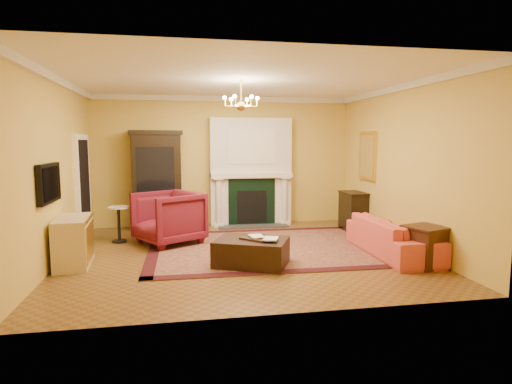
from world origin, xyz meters
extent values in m
cube|color=brown|center=(0.00, 0.00, -0.01)|extent=(6.00, 5.50, 0.02)
cube|color=white|center=(0.00, 0.00, 3.01)|extent=(6.00, 5.50, 0.02)
cube|color=gold|center=(0.00, 2.76, 1.50)|extent=(6.00, 0.02, 3.00)
cube|color=gold|center=(0.00, -2.76, 1.50)|extent=(6.00, 0.02, 3.00)
cube|color=gold|center=(-3.01, 0.00, 1.50)|extent=(0.02, 5.50, 3.00)
cube|color=gold|center=(3.01, 0.00, 1.50)|extent=(0.02, 5.50, 3.00)
cube|color=silver|center=(0.60, 2.59, 1.25)|extent=(1.90, 0.32, 2.50)
cube|color=silver|center=(0.60, 2.42, 1.85)|extent=(1.10, 0.01, 0.80)
cube|color=black|center=(0.60, 2.42, 0.55)|extent=(1.10, 0.02, 1.10)
cube|color=black|center=(0.60, 2.42, 0.45)|extent=(0.70, 0.02, 0.75)
cube|color=#333333|center=(0.60, 2.30, 0.02)|extent=(1.60, 0.50, 0.04)
cube|color=silver|center=(0.60, 2.53, 1.18)|extent=(1.90, 0.44, 0.10)
cylinder|color=silver|center=(-0.18, 2.41, 0.59)|extent=(0.14, 0.14, 1.18)
cylinder|color=silver|center=(1.38, 2.41, 0.59)|extent=(0.14, 0.14, 1.18)
cube|color=silver|center=(0.00, 2.71, 2.94)|extent=(6.00, 0.08, 0.12)
cube|color=silver|center=(-2.96, 0.00, 2.94)|extent=(0.08, 5.50, 0.12)
cube|color=silver|center=(2.96, 0.00, 2.94)|extent=(0.08, 5.50, 0.12)
cube|color=white|center=(-2.96, 1.70, 1.05)|extent=(0.08, 1.05, 2.10)
cube|color=black|center=(-2.92, 1.70, 1.02)|extent=(0.02, 0.85, 1.95)
cube|color=black|center=(-2.95, -0.60, 1.35)|extent=(0.08, 0.95, 0.58)
cube|color=black|center=(-2.90, -0.60, 1.35)|extent=(0.01, 0.85, 0.48)
cube|color=gold|center=(2.97, 1.40, 1.65)|extent=(0.05, 0.76, 1.05)
cube|color=white|center=(2.94, 1.40, 1.65)|extent=(0.01, 0.62, 0.90)
cylinder|color=gold|center=(0.00, 0.00, 2.80)|extent=(0.03, 0.03, 0.40)
sphere|color=gold|center=(0.00, 0.00, 2.55)|extent=(0.16, 0.16, 0.16)
sphere|color=#FFE5B2|center=(0.28, 0.00, 2.69)|extent=(0.07, 0.07, 0.07)
sphere|color=#FFE5B2|center=(0.14, 0.24, 2.69)|extent=(0.07, 0.07, 0.07)
sphere|color=#FFE5B2|center=(-0.14, 0.24, 2.69)|extent=(0.07, 0.07, 0.07)
sphere|color=#FFE5B2|center=(-0.28, 0.00, 2.69)|extent=(0.07, 0.07, 0.07)
sphere|color=#FFE5B2|center=(-0.14, -0.24, 2.69)|extent=(0.07, 0.07, 0.07)
sphere|color=#FFE5B2|center=(0.14, -0.24, 2.69)|extent=(0.07, 0.07, 0.07)
cube|color=#410E18|center=(0.51, 0.28, 0.01)|extent=(4.34, 3.28, 0.02)
cube|color=black|center=(-1.56, 2.49, 1.05)|extent=(1.10, 0.60, 2.11)
imported|color=maroon|center=(-1.28, 0.95, 0.56)|extent=(1.43, 1.45, 1.11)
cylinder|color=black|center=(-2.23, 1.24, 0.02)|extent=(0.28, 0.28, 0.04)
cylinder|color=black|center=(-2.23, 1.24, 0.35)|extent=(0.06, 0.06, 0.63)
cylinder|color=white|center=(-2.23, 1.24, 0.69)|extent=(0.39, 0.39, 0.03)
cube|color=beige|center=(-2.73, -0.25, 0.38)|extent=(0.56, 1.07, 0.77)
imported|color=#C44D3E|center=(2.57, -0.55, 0.42)|extent=(0.66, 2.15, 0.84)
cube|color=#381B0F|center=(2.72, -1.33, 0.31)|extent=(0.67, 0.67, 0.61)
cube|color=black|center=(2.78, 1.65, 0.40)|extent=(0.42, 0.73, 0.81)
cube|color=black|center=(0.04, -0.78, 0.22)|extent=(1.33, 1.18, 0.41)
cube|color=black|center=(0.12, -0.79, 0.44)|extent=(0.55, 0.56, 0.03)
imported|color=gray|center=(0.02, -0.80, 0.59)|extent=(0.20, 0.05, 0.27)
imported|color=gray|center=(0.21, -0.94, 0.60)|extent=(0.21, 0.09, 0.29)
cylinder|color=tan|center=(-0.02, 2.53, 1.27)|extent=(0.10, 0.10, 0.08)
cone|color=#0F3816|center=(-0.02, 2.53, 1.47)|extent=(0.15, 0.15, 0.32)
cylinder|color=tan|center=(1.19, 2.53, 1.28)|extent=(0.12, 0.12, 0.09)
cone|color=#0F3816|center=(1.19, 2.53, 1.50)|extent=(0.17, 0.17, 0.36)
camera|label=1|loc=(-1.07, -7.29, 1.95)|focal=30.00mm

